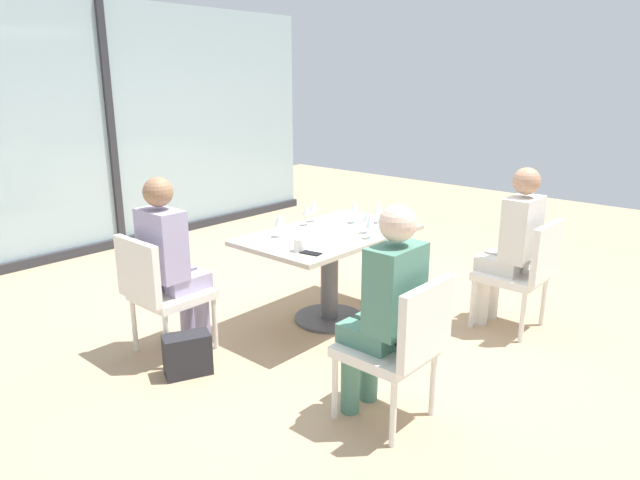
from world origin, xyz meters
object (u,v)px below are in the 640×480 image
chair_far_left (159,288)px  cell_phone_on_table (311,253)px  person_front_right (513,240)px  wine_glass_5 (279,220)px  dining_table_main (330,255)px  person_far_left (171,256)px  wine_glass_1 (355,207)px  wine_glass_2 (307,209)px  wine_glass_0 (370,221)px  chair_front_left (401,343)px  coffee_cup (299,245)px  person_front_left (385,303)px  wine_glass_6 (379,207)px  chair_front_right (524,269)px  handbag_0 (187,355)px  wine_glass_3 (314,206)px  wine_glass_4 (367,217)px

chair_far_left → cell_phone_on_table: chair_far_left is taller
person_front_right → wine_glass_5: bearing=131.8°
dining_table_main → person_far_left: 1.23m
wine_glass_1 → wine_glass_2: (-0.32, 0.24, 0.00)m
wine_glass_0 → chair_front_left: bearing=-135.3°
person_front_right → wine_glass_1: bearing=111.9°
wine_glass_2 → coffee_cup: 0.72m
chair_front_left → wine_glass_0: (0.90, 0.89, 0.37)m
person_front_left → wine_glass_0: bearing=40.9°
chair_front_left → wine_glass_6: wine_glass_6 is taller
chair_front_right → person_far_left: person_far_left is taller
person_far_left → cell_phone_on_table: (0.62, -0.74, 0.03)m
handbag_0 → coffee_cup: bearing=3.5°
person_far_left → person_front_left: same height
chair_far_left → wine_glass_1: 1.69m
wine_glass_1 → cell_phone_on_table: size_ratio=1.28×
person_front_right → wine_glass_2: person_front_right is taller
chair_front_right → cell_phone_on_table: 1.66m
dining_table_main → wine_glass_0: bearing=-78.4°
dining_table_main → chair_front_right: chair_front_right is taller
person_far_left → handbag_0: bearing=-114.6°
chair_front_left → person_front_right: size_ratio=0.69×
coffee_cup → handbag_0: 1.04m
dining_table_main → wine_glass_3: 0.48m
dining_table_main → person_front_left: person_front_left is taller
chair_front_right → chair_far_left: bearing=140.4°
wine_glass_1 → chair_front_right: bearing=-69.8°
person_far_left → person_front_left: 1.62m
chair_front_left → wine_glass_4: (1.00, 0.99, 0.37)m
wine_glass_0 → wine_glass_5: bearing=127.9°
person_front_left → wine_glass_5: person_front_left is taller
dining_table_main → wine_glass_6: 0.59m
wine_glass_4 → cell_phone_on_table: (-0.68, -0.03, -0.13)m
chair_front_right → wine_glass_2: 1.73m
person_far_left → wine_glass_1: 1.55m
wine_glass_1 → wine_glass_3: bearing=124.1°
dining_table_main → wine_glass_1: bearing=6.5°
wine_glass_0 → person_front_right: bearing=-45.7°
wine_glass_0 → wine_glass_4: same height
wine_glass_5 → dining_table_main: bearing=-29.9°
wine_glass_1 → cell_phone_on_table: wine_glass_1 is taller
coffee_cup → cell_phone_on_table: coffee_cup is taller
chair_far_left → coffee_cup: size_ratio=9.67×
chair_front_right → wine_glass_4: (-0.65, 0.99, 0.37)m
wine_glass_3 → wine_glass_5: 0.54m
person_far_left → handbag_0: size_ratio=4.20×
wine_glass_3 → handbag_0: wine_glass_3 is taller
dining_table_main → person_front_right: size_ratio=1.10×
chair_front_right → wine_glass_1: (-0.46, 1.26, 0.37)m
person_far_left → person_front_left: (0.29, -1.59, 0.00)m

